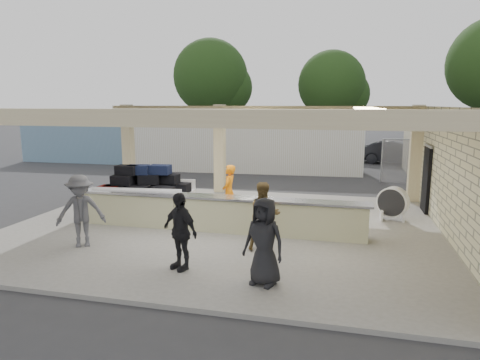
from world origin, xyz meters
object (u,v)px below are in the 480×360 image
(passenger_d, at_px, (264,241))
(container_white, at_px, (248,147))
(baggage_handler, at_px, (229,192))
(baggage_counter, at_px, (218,214))
(car_dark, at_px, (396,153))
(drum_fan, at_px, (393,202))
(car_white_a, at_px, (463,158))
(luggage_cart, at_px, (145,188))
(passenger_a, at_px, (264,216))
(passenger_c, at_px, (81,211))
(car_white_b, at_px, (480,158))
(passenger_b, at_px, (180,231))
(container_blue, at_px, (99,142))

(passenger_d, distance_m, container_white, 15.04)
(baggage_handler, distance_m, container_white, 10.22)
(baggage_counter, distance_m, car_dark, 17.17)
(drum_fan, relative_size, car_dark, 0.25)
(passenger_d, bearing_deg, car_white_a, 82.86)
(drum_fan, relative_size, baggage_handler, 0.62)
(baggage_counter, height_order, passenger_d, passenger_d)
(luggage_cart, height_order, car_dark, luggage_cart)
(passenger_d, distance_m, car_white_a, 18.45)
(passenger_a, xyz_separation_m, passenger_c, (-4.41, -0.86, 0.07))
(baggage_counter, relative_size, passenger_d, 4.75)
(baggage_handler, xyz_separation_m, passenger_c, (-2.84, -3.38, 0.07))
(car_white_b, bearing_deg, car_dark, 64.17)
(passenger_a, relative_size, passenger_b, 0.99)
(passenger_a, bearing_deg, car_white_b, 27.17)
(drum_fan, xyz_separation_m, passenger_b, (-4.79, -5.17, 0.29))
(baggage_counter, height_order, car_white_a, car_white_a)
(luggage_cart, distance_m, passenger_c, 3.09)
(drum_fan, distance_m, passenger_b, 7.05)
(car_dark, xyz_separation_m, container_white, (-8.04, -4.60, 0.60))
(car_dark, bearing_deg, passenger_c, 163.43)
(baggage_counter, distance_m, passenger_d, 3.74)
(baggage_handler, distance_m, passenger_c, 4.41)
(drum_fan, relative_size, car_white_b, 0.24)
(passenger_a, bearing_deg, baggage_counter, 108.46)
(baggage_handler, height_order, passenger_b, passenger_b)
(container_blue, bearing_deg, passenger_b, -54.57)
(baggage_handler, relative_size, passenger_d, 0.96)
(baggage_counter, xyz_separation_m, luggage_cart, (-2.70, 1.02, 0.41))
(passenger_d, xyz_separation_m, car_white_b, (8.63, 17.80, -0.29))
(luggage_cart, bearing_deg, passenger_a, -33.84)
(container_blue, bearing_deg, passenger_a, -47.99)
(passenger_d, height_order, car_dark, passenger_d)
(drum_fan, xyz_separation_m, car_white_b, (5.72, 12.29, 0.03))
(container_white, bearing_deg, baggage_handler, -83.73)
(baggage_counter, relative_size, passenger_a, 4.96)
(drum_fan, distance_m, passenger_c, 8.86)
(baggage_handler, relative_size, container_blue, 0.18)
(passenger_a, height_order, passenger_c, passenger_c)
(luggage_cart, distance_m, container_white, 10.41)
(passenger_a, bearing_deg, passenger_c, 157.86)
(passenger_b, distance_m, passenger_d, 1.91)
(passenger_b, bearing_deg, luggage_cart, 152.52)
(drum_fan, height_order, container_white, container_white)
(baggage_counter, xyz_separation_m, car_white_a, (9.40, 13.66, 0.17))
(baggage_handler, distance_m, car_white_b, 16.98)
(passenger_b, xyz_separation_m, car_white_b, (10.50, 17.46, -0.26))
(passenger_a, bearing_deg, car_white_a, 28.90)
(passenger_a, relative_size, container_white, 0.14)
(baggage_counter, bearing_deg, drum_fan, 25.69)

